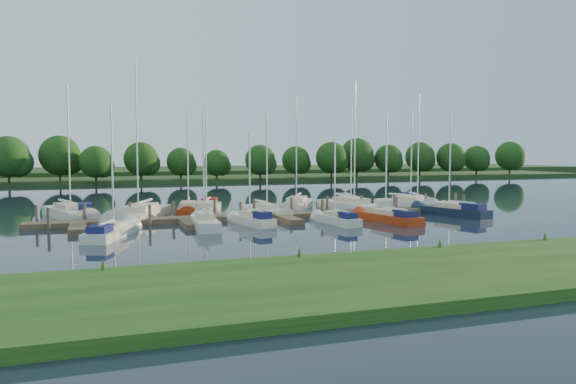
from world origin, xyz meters
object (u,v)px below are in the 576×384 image
object	(u,v)px
sailboat_n_5	(266,212)
sailboat_s_2	(252,221)
motorboat	(85,214)
dock	(280,216)
sailboat_n_0	(70,214)

from	to	relation	value
sailboat_n_5	sailboat_s_2	bearing A→B (deg)	57.23
motorboat	sailboat_n_5	size ratio (longest dim) A/B	0.51
dock	sailboat_n_0	world-z (taller)	sailboat_n_0
dock	sailboat_n_0	distance (m)	18.14
dock	sailboat_n_5	xyz separation A→B (m)	(-0.18, 3.47, 0.07)
dock	sailboat_s_2	xyz separation A→B (m)	(-3.33, -3.11, 0.13)
sailboat_n_0	sailboat_s_2	size ratio (longest dim) A/B	1.55
dock	sailboat_n_0	xyz separation A→B (m)	(-16.81, 6.82, 0.08)
dock	motorboat	world-z (taller)	motorboat
motorboat	sailboat_s_2	world-z (taller)	sailboat_s_2
sailboat_n_5	dock	bearing A→B (deg)	85.78
dock	motorboat	distance (m)	16.81
dock	sailboat_n_5	size ratio (longest dim) A/B	4.16
dock	sailboat_n_5	distance (m)	3.47
sailboat_n_0	motorboat	size ratio (longest dim) A/B	2.42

